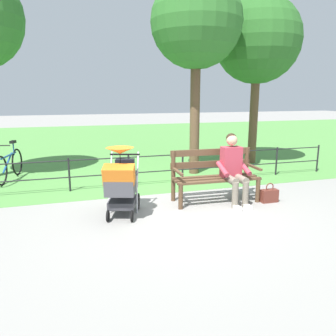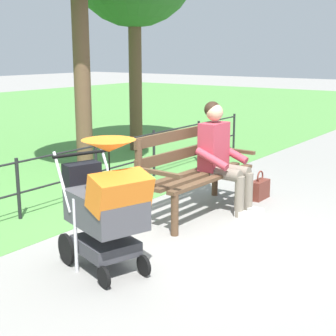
% 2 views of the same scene
% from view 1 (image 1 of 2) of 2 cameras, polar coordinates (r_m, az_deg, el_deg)
% --- Properties ---
extents(ground_plane, '(60.00, 60.00, 0.00)m').
position_cam_1_polar(ground_plane, '(6.04, 1.79, -6.48)').
color(ground_plane, gray).
extents(grass_lawn, '(40.00, 16.00, 0.01)m').
position_cam_1_polar(grass_lawn, '(14.46, -9.53, 4.49)').
color(grass_lawn, '#518E42').
rests_on(grass_lawn, ground).
extents(park_bench, '(1.62, 0.65, 0.96)m').
position_cam_1_polar(park_bench, '(6.27, 7.92, -0.89)').
color(park_bench, brown).
rests_on(park_bench, ground).
extents(person_on_bench, '(0.54, 0.74, 1.28)m').
position_cam_1_polar(person_on_bench, '(6.16, 11.17, 0.21)').
color(person_on_bench, slate).
rests_on(person_on_bench, ground).
extents(stroller, '(0.74, 0.99, 1.15)m').
position_cam_1_polar(stroller, '(5.45, -7.97, -2.18)').
color(stroller, black).
rests_on(stroller, ground).
extents(handbag, '(0.32, 0.14, 0.37)m').
position_cam_1_polar(handbag, '(6.48, 16.98, -4.52)').
color(handbag, brown).
rests_on(handbag, ground).
extents(park_fence, '(8.66, 0.04, 0.70)m').
position_cam_1_polar(park_fence, '(7.48, 1.66, 0.60)').
color(park_fence, black).
rests_on(park_fence, ground).
extents(tree_behind_fence, '(2.36, 2.36, 4.61)m').
position_cam_1_polar(tree_behind_fence, '(10.04, 15.14, 20.33)').
color(tree_behind_fence, brown).
rests_on(tree_behind_fence, ground).
extents(tree_far_right, '(2.15, 2.15, 4.70)m').
position_cam_1_polar(tree_far_right, '(8.47, 4.89, 23.49)').
color(tree_far_right, brown).
rests_on(tree_far_right, ground).
extents(bicycle, '(0.50, 1.63, 0.89)m').
position_cam_1_polar(bicycle, '(8.61, -25.53, 0.54)').
color(bicycle, black).
rests_on(bicycle, ground).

